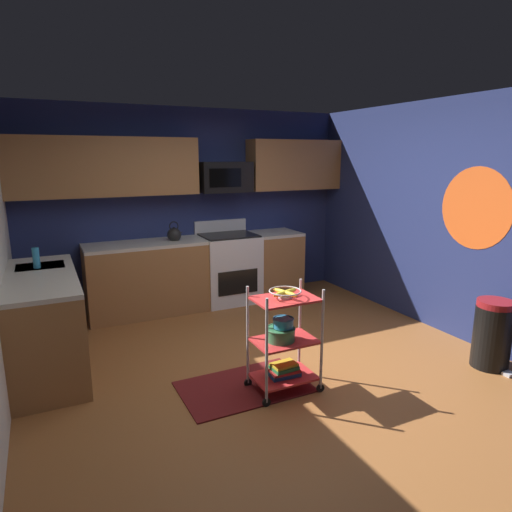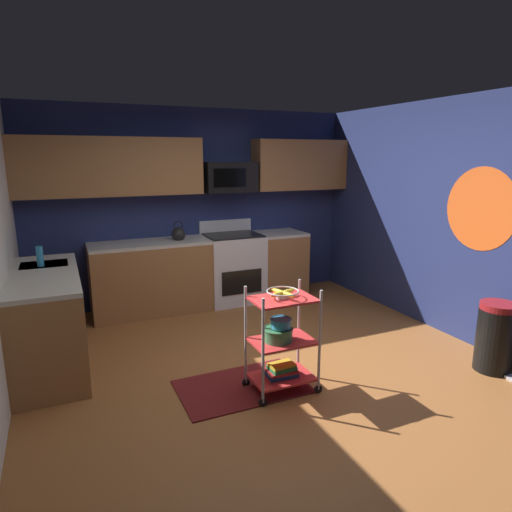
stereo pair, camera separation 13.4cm
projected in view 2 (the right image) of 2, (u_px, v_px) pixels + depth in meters
floor at (273, 372)px, 4.21m from camera, size 4.40×4.80×0.04m
wall_back at (196, 207)px, 6.09m from camera, size 4.52×0.06×2.60m
wall_right at (460, 220)px, 4.80m from camera, size 0.06×4.80×2.60m
wall_flower_decal at (481, 209)px, 4.52m from camera, size 0.00×0.85×0.85m
counter_run at (159, 285)px, 5.34m from camera, size 3.65×2.24×0.92m
oven_range at (233, 267)px, 6.14m from camera, size 0.76×0.65×1.10m
upper_cabinets at (192, 166)px, 5.76m from camera, size 4.40×0.33×0.70m
microwave at (229, 177)px, 5.96m from camera, size 0.70×0.39×0.40m
rolling_cart at (282, 341)px, 3.76m from camera, size 0.59×0.38×0.91m
fruit_bowl at (283, 293)px, 3.67m from camera, size 0.27×0.27×0.07m
mixing_bowl_large at (278, 334)px, 3.73m from camera, size 0.25×0.25×0.11m
mixing_bowl_small at (281, 323)px, 3.72m from camera, size 0.18×0.18×0.08m
book_stack at (282, 370)px, 3.82m from camera, size 0.27×0.19×0.11m
kettle at (179, 234)px, 5.73m from camera, size 0.21×0.18×0.26m
dish_soap_bottle at (40, 256)px, 4.34m from camera, size 0.06×0.06×0.20m
trash_can at (496, 337)px, 4.15m from camera, size 0.34×0.42×0.66m
floor_rug at (242, 387)px, 3.90m from camera, size 1.10×0.71×0.01m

